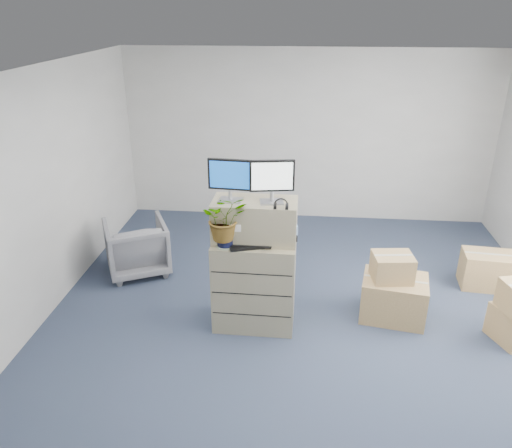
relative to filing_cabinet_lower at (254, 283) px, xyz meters
The scene contains 16 objects.
ground 0.80m from the filing_cabinet_lower, 24.01° to the right, with size 7.00×7.00×0.00m, color #23303F.
wall_back 3.42m from the filing_cabinet_lower, 80.44° to the left, with size 6.00×0.02×2.80m, color #B4B2AB.
filing_cabinet_lower is the anchor object (origin of this frame).
filing_cabinet_upper 0.75m from the filing_cabinet_lower, 89.17° to the left, with size 0.90×0.45×0.45m, color #9A906A.
monitor_left 1.26m from the filing_cabinet_lower, behind, with size 0.46×0.20×0.46m.
monitor_right 1.24m from the filing_cabinet_lower, ahead, with size 0.46×0.21×0.46m.
headphones 1.06m from the filing_cabinet_lower, 25.91° to the right, with size 0.15×0.15×0.02m, color black.
keyboard 0.55m from the filing_cabinet_lower, 100.50° to the right, with size 0.48×0.20×0.02m, color black.
mouse 0.62m from the filing_cabinet_lower, 22.49° to the right, with size 0.09×0.06×0.03m, color silver.
water_bottle 0.66m from the filing_cabinet_lower, 39.74° to the left, with size 0.07×0.07×0.26m, color gray.
phone_dock 0.57m from the filing_cabinet_lower, 84.54° to the left, with size 0.06×0.05×0.13m.
external_drive 0.66m from the filing_cabinet_lower, 13.57° to the left, with size 0.21×0.16×0.06m, color black.
tissue_box 0.72m from the filing_cabinet_lower, 18.07° to the left, with size 0.27×0.13×0.10m, color #3A71C8.
potted_plant 0.86m from the filing_cabinet_lower, 152.06° to the right, with size 0.58×0.61×0.48m.
office_chair 2.02m from the filing_cabinet_lower, 148.38° to the left, with size 0.78×0.73×0.81m, color slate.
cardboard_boxes 2.33m from the filing_cabinet_lower, ahead, with size 2.08×1.68×0.81m.
Camera 1 is at (-0.06, -4.58, 3.40)m, focal length 35.00 mm.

